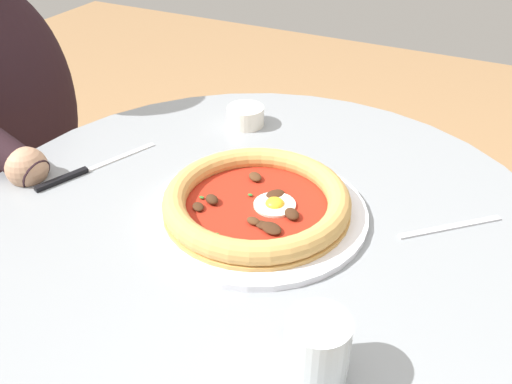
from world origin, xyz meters
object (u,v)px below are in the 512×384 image
dining_table (257,316)px  pizza_on_plate (257,204)px  fork_utensil (450,227)px  water_glass (317,352)px  steak_knife (80,172)px  diner_person (18,192)px  ramekin_capers (246,115)px

dining_table → pizza_on_plate: pizza_on_plate is taller
fork_utensil → pizza_on_plate: bearing=-160.1°
water_glass → steak_knife: 0.55m
pizza_on_plate → diner_person: diner_person is taller
diner_person → water_glass: bearing=-21.2°
dining_table → ramekin_capers: bearing=120.7°
dining_table → ramekin_capers: 0.38m
dining_table → diner_person: bearing=171.5°
pizza_on_plate → steak_knife: (-0.32, -0.03, -0.02)m
dining_table → water_glass: 0.39m
fork_utensil → steak_knife: bearing=-167.8°
dining_table → steak_knife: size_ratio=4.16×
water_glass → ramekin_capers: size_ratio=1.09×
steak_knife → pizza_on_plate: bearing=5.3°
water_glass → diner_person: diner_person is taller
pizza_on_plate → water_glass: water_glass is taller
fork_utensil → diner_person: size_ratio=0.11×
dining_table → steak_knife: 0.39m
steak_knife → diner_person: (-0.35, 0.13, -0.22)m
dining_table → diner_person: (-0.67, 0.10, -0.00)m
ramekin_capers → diner_person: bearing=-163.0°
water_glass → ramekin_capers: water_glass is taller
dining_table → diner_person: 0.68m
steak_knife → ramekin_capers: 0.33m
water_glass → steak_knife: (-0.51, 0.20, -0.03)m
dining_table → water_glass: (0.19, -0.23, 0.25)m
pizza_on_plate → fork_utensil: pizza_on_plate is taller
fork_utensil → dining_table: bearing=-159.9°
water_glass → diner_person: bearing=158.8°
steak_knife → fork_utensil: (0.59, 0.13, -0.00)m
pizza_on_plate → ramekin_capers: (-0.15, 0.26, 0.00)m
water_glass → ramekin_capers: (-0.34, 0.49, -0.01)m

